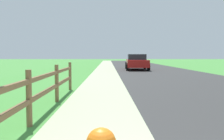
# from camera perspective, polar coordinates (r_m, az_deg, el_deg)

# --- Properties ---
(ground_plane) EXTENTS (120.00, 120.00, 0.00)m
(ground_plane) POSITION_cam_1_polar(r_m,az_deg,el_deg) (25.75, 0.65, 0.57)
(ground_plane) COLOR #438A3A
(road_asphalt) EXTENTS (7.00, 66.00, 0.01)m
(road_asphalt) POSITION_cam_1_polar(r_m,az_deg,el_deg) (28.06, 7.70, 0.79)
(road_asphalt) COLOR #313131
(road_asphalt) RESTS_ON ground
(curb_concrete) EXTENTS (6.00, 66.00, 0.01)m
(curb_concrete) POSITION_cam_1_polar(r_m,az_deg,el_deg) (27.82, -5.65, 0.78)
(curb_concrete) COLOR #A8B38C
(curb_concrete) RESTS_ON ground
(grass_verge) EXTENTS (5.00, 66.00, 0.00)m
(grass_verge) POSITION_cam_1_polar(r_m,az_deg,el_deg) (27.99, -8.72, 0.78)
(grass_verge) COLOR #438A3A
(grass_verge) RESTS_ON ground
(rail_fence) EXTENTS (0.11, 9.64, 1.09)m
(rail_fence) POSITION_cam_1_polar(r_m,az_deg,el_deg) (4.67, -19.69, -5.54)
(rail_fence) COLOR brown
(rail_fence) RESTS_ON ground
(parked_suv_red) EXTENTS (2.28, 4.96, 1.47)m
(parked_suv_red) POSITION_cam_1_polar(r_m,az_deg,el_deg) (22.28, 6.06, 2.00)
(parked_suv_red) COLOR maroon
(parked_suv_red) RESTS_ON ground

